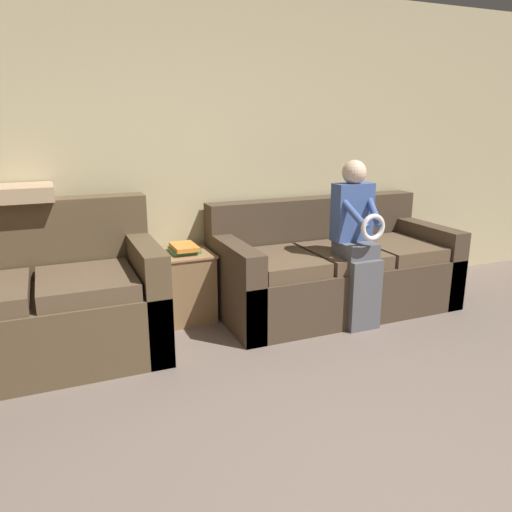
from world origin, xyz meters
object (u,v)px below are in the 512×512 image
Objects in this scene: couch_main at (332,270)px; child_left_seated at (357,237)px; side_shelf at (185,285)px; book_stack at (184,248)px; throw_pillow at (23,193)px; couch_side at (36,307)px.

couch_main is 0.53m from child_left_seated.
child_left_seated reaches higher than side_shelf.
throw_pillow is (-1.08, 0.03, 0.49)m from book_stack.
couch_main is at bearing -6.02° from throw_pillow.
couch_main is at bearing 85.52° from child_left_seated.
book_stack is at bearing -0.35° from side_shelf.
throw_pillow is (-2.26, 0.62, 0.38)m from child_left_seated.
throw_pillow is at bearing 164.66° from child_left_seated.
couch_main is 1.23× the size of couch_side.
couch_main is 1.56× the size of child_left_seated.
couch_main is at bearing -10.12° from book_stack.
couch_side is 1.14m from book_stack.
couch_main is at bearing 1.62° from couch_side.
child_left_seated is at bearing -7.92° from couch_side.
book_stack is 1.19m from throw_pillow.
couch_side is at bearing 172.08° from child_left_seated.
side_shelf is at bearing 153.36° from child_left_seated.
couch_side is 0.77m from throw_pillow.
throw_pillow is at bearing 90.70° from couch_side.
book_stack reaches higher than side_shelf.
throw_pillow reaches higher than side_shelf.
child_left_seated is (2.26, -0.31, 0.33)m from couch_side.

